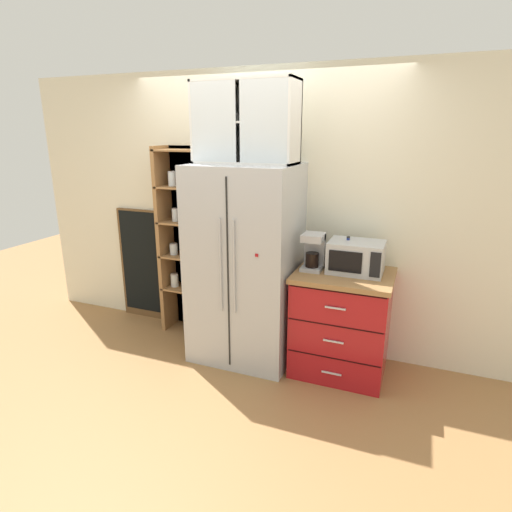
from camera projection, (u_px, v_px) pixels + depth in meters
ground_plane at (247, 352)px, 3.97m from camera, size 10.80×10.80×0.00m
wall_back_cream at (262, 212)px, 3.96m from camera, size 5.09×0.10×2.55m
refrigerator at (246, 264)px, 3.71m from camera, size 0.89×0.74×1.75m
pantry_shelf_column at (189, 240)px, 4.21m from camera, size 0.56×0.30×1.88m
counter_cabinet at (341, 322)px, 3.56m from camera, size 0.79×0.67×0.89m
microwave at (356, 257)px, 3.41m from camera, size 0.44×0.33×0.26m
coffee_maker at (314, 251)px, 3.49m from camera, size 0.17×0.20×0.31m
mug_navy at (347, 265)px, 3.48m from camera, size 0.11×0.07×0.09m
bottle_amber at (346, 259)px, 3.44m from camera, size 0.06×0.06×0.25m
bottle_cobalt at (347, 255)px, 3.47m from camera, size 0.07×0.07×0.29m
upper_cabinet at (247, 123)px, 3.41m from camera, size 0.86×0.32×0.66m
chalkboard_menu at (145, 264)px, 4.56m from camera, size 0.60×0.04×1.22m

